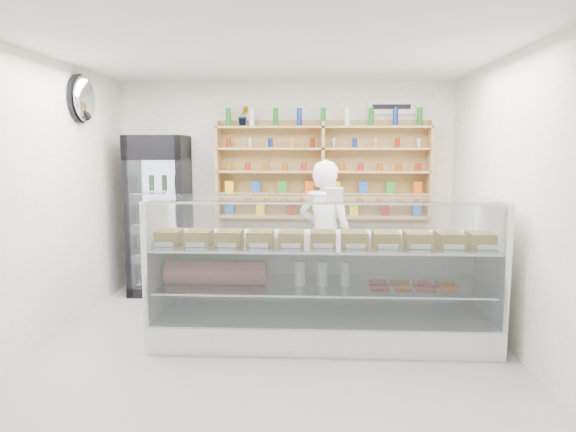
{
  "coord_description": "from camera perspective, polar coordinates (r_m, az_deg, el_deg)",
  "views": [
    {
      "loc": [
        0.37,
        -4.49,
        1.9
      ],
      "look_at": [
        0.11,
        0.9,
        1.19
      ],
      "focal_mm": 32.0,
      "sensor_mm": 36.0,
      "label": 1
    }
  ],
  "objects": [
    {
      "name": "room",
      "position": [
        4.53,
        -1.9,
        1.13
      ],
      "size": [
        5.0,
        5.0,
        5.0
      ],
      "color": "#A3A3A7",
      "rests_on": "ground"
    },
    {
      "name": "display_counter",
      "position": [
        5.19,
        3.79,
        -9.51
      ],
      "size": [
        3.3,
        0.99,
        1.44
      ],
      "color": "white",
      "rests_on": "floor"
    },
    {
      "name": "shop_worker",
      "position": [
        5.97,
        4.13,
        -2.3
      ],
      "size": [
        0.76,
        0.65,
        1.78
      ],
      "primitive_type": "imported",
      "rotation": [
        0.0,
        0.0,
        2.73
      ],
      "color": "white",
      "rests_on": "floor"
    },
    {
      "name": "drinks_cooler",
      "position": [
        6.98,
        -14.04,
        0.17
      ],
      "size": [
        0.78,
        0.76,
        2.07
      ],
      "rotation": [
        0.0,
        0.0,
        0.05
      ],
      "color": "black",
      "rests_on": "floor"
    },
    {
      "name": "wall_shelving",
      "position": [
        6.84,
        3.88,
        4.9
      ],
      "size": [
        2.84,
        0.28,
        1.33
      ],
      "color": "tan",
      "rests_on": "back_wall"
    },
    {
      "name": "potted_plant",
      "position": [
        6.9,
        -4.98,
        11.01
      ],
      "size": [
        0.18,
        0.16,
        0.27
      ],
      "primitive_type": "imported",
      "rotation": [
        0.0,
        0.0,
        0.34
      ],
      "color": "#1E6626",
      "rests_on": "wall_shelving"
    },
    {
      "name": "security_mirror",
      "position": [
        6.25,
        -21.69,
        12.01
      ],
      "size": [
        0.15,
        0.5,
        0.5
      ],
      "primitive_type": "ellipsoid",
      "color": "silver",
      "rests_on": "left_wall"
    },
    {
      "name": "wall_sign",
      "position": [
        7.06,
        11.4,
        11.81
      ],
      "size": [
        0.62,
        0.03,
        0.2
      ],
      "primitive_type": "cube",
      "color": "white",
      "rests_on": "back_wall"
    }
  ]
}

